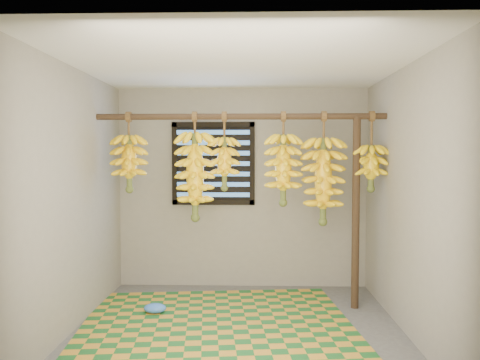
{
  "coord_description": "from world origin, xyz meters",
  "views": [
    {
      "loc": [
        0.14,
        -4.16,
        1.6
      ],
      "look_at": [
        0.0,
        0.55,
        1.35
      ],
      "focal_mm": 35.0,
      "sensor_mm": 36.0,
      "label": 1
    }
  ],
  "objects_px": {
    "banana_bunch_e": "(323,181)",
    "support_post": "(356,213)",
    "banana_bunch_a": "(129,163)",
    "plastic_bag": "(155,308)",
    "banana_bunch_f": "(371,168)",
    "banana_bunch_b": "(195,176)",
    "banana_bunch_d": "(283,170)",
    "woven_mat": "(217,322)",
    "banana_bunch_c": "(224,163)"
  },
  "relations": [
    {
      "from": "support_post",
      "to": "banana_bunch_c",
      "type": "xyz_separation_m",
      "value": [
        -1.37,
        0.0,
        0.52
      ]
    },
    {
      "from": "banana_bunch_a",
      "to": "banana_bunch_e",
      "type": "distance_m",
      "value": 2.03
    },
    {
      "from": "banana_bunch_d",
      "to": "banana_bunch_f",
      "type": "bearing_deg",
      "value": 0.0
    },
    {
      "from": "woven_mat",
      "to": "banana_bunch_e",
      "type": "height_order",
      "value": "banana_bunch_e"
    },
    {
      "from": "woven_mat",
      "to": "banana_bunch_b",
      "type": "distance_m",
      "value": 1.48
    },
    {
      "from": "banana_bunch_b",
      "to": "banana_bunch_e",
      "type": "bearing_deg",
      "value": 0.0
    },
    {
      "from": "banana_bunch_e",
      "to": "support_post",
      "type": "bearing_deg",
      "value": -0.0
    },
    {
      "from": "banana_bunch_a",
      "to": "banana_bunch_e",
      "type": "relative_size",
      "value": 0.71
    },
    {
      "from": "support_post",
      "to": "banana_bunch_c",
      "type": "bearing_deg",
      "value": 180.0
    },
    {
      "from": "banana_bunch_f",
      "to": "banana_bunch_a",
      "type": "bearing_deg",
      "value": -180.0
    },
    {
      "from": "support_post",
      "to": "banana_bunch_b",
      "type": "relative_size",
      "value": 1.78
    },
    {
      "from": "banana_bunch_b",
      "to": "banana_bunch_f",
      "type": "relative_size",
      "value": 1.38
    },
    {
      "from": "plastic_bag",
      "to": "banana_bunch_e",
      "type": "distance_m",
      "value": 2.15
    },
    {
      "from": "banana_bunch_d",
      "to": "banana_bunch_c",
      "type": "bearing_deg",
      "value": 180.0
    },
    {
      "from": "banana_bunch_f",
      "to": "banana_bunch_e",
      "type": "bearing_deg",
      "value": 180.0
    },
    {
      "from": "banana_bunch_b",
      "to": "banana_bunch_d",
      "type": "bearing_deg",
      "value": 0.0
    },
    {
      "from": "banana_bunch_a",
      "to": "banana_bunch_c",
      "type": "bearing_deg",
      "value": 0.0
    },
    {
      "from": "banana_bunch_b",
      "to": "plastic_bag",
      "type": "bearing_deg",
      "value": -147.41
    },
    {
      "from": "woven_mat",
      "to": "banana_bunch_d",
      "type": "distance_m",
      "value": 1.66
    },
    {
      "from": "banana_bunch_d",
      "to": "banana_bunch_e",
      "type": "height_order",
      "value": "same"
    },
    {
      "from": "support_post",
      "to": "banana_bunch_e",
      "type": "bearing_deg",
      "value": 180.0
    },
    {
      "from": "woven_mat",
      "to": "banana_bunch_e",
      "type": "relative_size",
      "value": 2.18
    },
    {
      "from": "plastic_bag",
      "to": "banana_bunch_f",
      "type": "relative_size",
      "value": 0.28
    },
    {
      "from": "banana_bunch_f",
      "to": "plastic_bag",
      "type": "bearing_deg",
      "value": -173.68
    },
    {
      "from": "banana_bunch_c",
      "to": "banana_bunch_d",
      "type": "xyz_separation_m",
      "value": [
        0.61,
        0.0,
        -0.07
      ]
    },
    {
      "from": "plastic_bag",
      "to": "banana_bunch_d",
      "type": "bearing_deg",
      "value": 10.64
    },
    {
      "from": "banana_bunch_b",
      "to": "support_post",
      "type": "bearing_deg",
      "value": 0.0
    },
    {
      "from": "plastic_bag",
      "to": "banana_bunch_c",
      "type": "xyz_separation_m",
      "value": [
        0.69,
        0.24,
        1.46
      ]
    },
    {
      "from": "support_post",
      "to": "plastic_bag",
      "type": "bearing_deg",
      "value": -173.22
    },
    {
      "from": "banana_bunch_a",
      "to": "woven_mat",
      "type": "bearing_deg",
      "value": -26.29
    },
    {
      "from": "plastic_bag",
      "to": "banana_bunch_b",
      "type": "relative_size",
      "value": 0.2
    },
    {
      "from": "support_post",
      "to": "plastic_bag",
      "type": "xyz_separation_m",
      "value": [
        -2.06,
        -0.24,
        -0.94
      ]
    },
    {
      "from": "banana_bunch_e",
      "to": "banana_bunch_f",
      "type": "relative_size",
      "value": 1.42
    },
    {
      "from": "banana_bunch_c",
      "to": "banana_bunch_e",
      "type": "xyz_separation_m",
      "value": [
        1.03,
        0.0,
        -0.18
      ]
    },
    {
      "from": "plastic_bag",
      "to": "banana_bunch_a",
      "type": "relative_size",
      "value": 0.28
    },
    {
      "from": "support_post",
      "to": "woven_mat",
      "type": "relative_size",
      "value": 0.79
    },
    {
      "from": "banana_bunch_f",
      "to": "support_post",
      "type": "bearing_deg",
      "value": 180.0
    },
    {
      "from": "banana_bunch_b",
      "to": "banana_bunch_c",
      "type": "distance_m",
      "value": 0.34
    },
    {
      "from": "banana_bunch_b",
      "to": "banana_bunch_f",
      "type": "bearing_deg",
      "value": 0.0
    },
    {
      "from": "support_post",
      "to": "banana_bunch_b",
      "type": "bearing_deg",
      "value": 180.0
    },
    {
      "from": "support_post",
      "to": "woven_mat",
      "type": "distance_m",
      "value": 1.79
    },
    {
      "from": "support_post",
      "to": "banana_bunch_e",
      "type": "relative_size",
      "value": 1.72
    },
    {
      "from": "plastic_bag",
      "to": "banana_bunch_d",
      "type": "relative_size",
      "value": 0.24
    },
    {
      "from": "support_post",
      "to": "banana_bunch_a",
      "type": "height_order",
      "value": "banana_bunch_a"
    },
    {
      "from": "banana_bunch_c",
      "to": "banana_bunch_f",
      "type": "relative_size",
      "value": 0.99
    },
    {
      "from": "banana_bunch_e",
      "to": "banana_bunch_a",
      "type": "bearing_deg",
      "value": -180.0
    },
    {
      "from": "support_post",
      "to": "banana_bunch_d",
      "type": "distance_m",
      "value": 0.88
    },
    {
      "from": "plastic_bag",
      "to": "banana_bunch_e",
      "type": "xyz_separation_m",
      "value": [
        1.72,
        0.24,
        1.27
      ]
    },
    {
      "from": "plastic_bag",
      "to": "banana_bunch_f",
      "type": "height_order",
      "value": "banana_bunch_f"
    },
    {
      "from": "support_post",
      "to": "woven_mat",
      "type": "bearing_deg",
      "value": -161.57
    }
  ]
}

